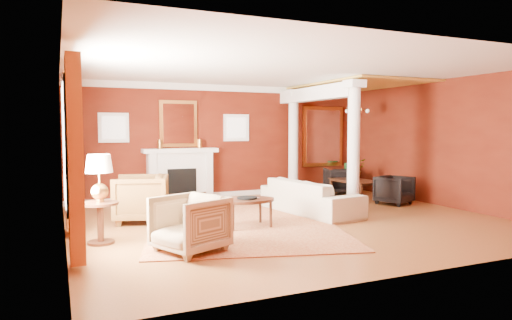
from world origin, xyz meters
name	(u,v)px	position (x,y,z in m)	size (l,w,h in m)	color
ground	(289,221)	(0.00, 0.00, 0.00)	(8.00, 8.00, 0.00)	brown
room_shell	(289,116)	(0.00, 0.00, 2.02)	(8.04, 7.04, 2.92)	#601D0D
fireplace	(180,174)	(-1.30, 3.32, 0.65)	(1.85, 0.42, 1.29)	white
overmantel_mirror	(178,124)	(-1.30, 3.45, 1.90)	(0.95, 0.07, 1.15)	gold
flank_window_left	(114,128)	(-2.85, 3.46, 1.80)	(0.70, 0.07, 0.70)	white
flank_window_right	(236,128)	(0.25, 3.46, 1.80)	(0.70, 0.07, 0.70)	white
left_window	(71,153)	(-3.89, -0.60, 1.42)	(0.21, 2.55, 2.60)	white
column_front	(354,145)	(1.70, 0.30, 1.43)	(0.36, 0.36, 2.80)	white
column_back	(293,142)	(1.70, 3.00, 1.43)	(0.36, 0.36, 2.80)	white
header_beam	(315,94)	(1.70, 1.90, 2.62)	(0.30, 3.20, 0.32)	white
amber_ceiling	(358,85)	(2.85, 1.75, 2.87)	(2.30, 3.40, 0.04)	gold
dining_mirror	(323,137)	(2.90, 3.45, 1.55)	(1.30, 0.07, 1.70)	gold
chandelier	(358,110)	(2.90, 1.80, 2.25)	(0.60, 0.62, 0.75)	#B17C37
crown_trim	(227,88)	(0.00, 3.46, 2.82)	(8.00, 0.08, 0.16)	white
base_trim	(228,194)	(0.00, 3.46, 0.06)	(8.00, 0.08, 0.12)	white
rug	(243,224)	(-0.95, 0.02, 0.01)	(3.31, 4.41, 0.02)	maroon
sofa	(310,191)	(0.78, 0.52, 0.47)	(2.41, 0.70, 0.94)	beige
armchair_leopard	(141,196)	(-2.65, 1.03, 0.50)	(0.97, 0.91, 1.00)	black
armchair_stripe	(190,221)	(-2.36, -1.43, 0.45)	(0.88, 0.83, 0.91)	tan
coffee_table	(247,201)	(-0.98, -0.24, 0.47)	(1.03, 1.03, 0.52)	black
coffee_book	(249,193)	(-0.92, -0.21, 0.63)	(0.16, 0.02, 0.21)	black
side_table	(100,185)	(-3.50, -0.40, 0.92)	(0.55, 0.55, 1.39)	black
dining_table	(356,184)	(2.85, 1.76, 0.38)	(1.37, 0.48, 0.76)	black
dining_chair_near	(394,189)	(3.16, 0.70, 0.37)	(0.71, 0.67, 0.74)	black
dining_chair_far	(340,179)	(3.00, 2.72, 0.39)	(0.75, 0.70, 0.77)	black
green_urn	(349,180)	(3.50, 2.98, 0.32)	(0.34, 0.34, 0.82)	#14401A
potted_plant	(356,160)	(2.86, 1.82, 0.97)	(0.49, 0.54, 0.42)	#26591E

